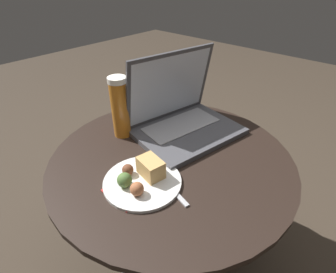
% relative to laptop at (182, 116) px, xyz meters
% --- Properties ---
extents(ground_plane, '(6.00, 6.00, 0.00)m').
position_rel_laptop_xyz_m(ground_plane, '(-0.14, -0.08, -0.53)').
color(ground_plane, '#382D23').
extents(table, '(0.74, 0.74, 0.48)m').
position_rel_laptop_xyz_m(table, '(-0.14, -0.08, -0.18)').
color(table, '#9E9EA3').
rests_on(table, ground_plane).
extents(napkin, '(0.16, 0.11, 0.00)m').
position_rel_laptop_xyz_m(napkin, '(-0.30, -0.09, -0.05)').
color(napkin, '#B7332D').
rests_on(napkin, table).
extents(laptop, '(0.39, 0.32, 0.27)m').
position_rel_laptop_xyz_m(laptop, '(0.00, 0.00, 0.00)').
color(laptop, '#47474C').
rests_on(laptop, table).
extents(beer_glass, '(0.06, 0.06, 0.21)m').
position_rel_laptop_xyz_m(beer_glass, '(-0.16, 0.13, 0.05)').
color(beer_glass, '#C6701E').
rests_on(beer_glass, table).
extents(snack_plate, '(0.21, 0.21, 0.06)m').
position_rel_laptop_xyz_m(snack_plate, '(-0.28, -0.09, -0.04)').
color(snack_plate, silver).
rests_on(snack_plate, table).
extents(fork, '(0.06, 0.18, 0.01)m').
position_rel_laptop_xyz_m(fork, '(-0.24, -0.14, -0.05)').
color(fork, '#B2B2B7').
rests_on(fork, table).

